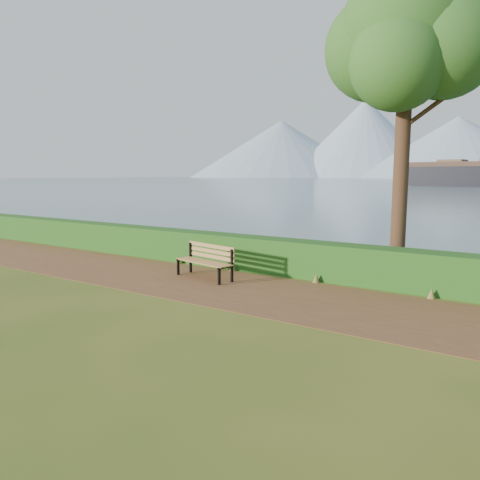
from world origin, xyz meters
The scene contains 5 objects.
ground centered at (0.00, 0.00, 0.00)m, with size 140.00×140.00×0.00m, color #3F5418.
path centered at (0.00, 0.30, 0.01)m, with size 40.00×3.40×0.01m, color brown.
hedge centered at (0.00, 2.60, 0.50)m, with size 32.00×0.85×1.00m, color #1A4012.
bench centered at (-1.16, 0.88, 0.54)m, with size 1.93×0.90×0.94m.
tree centered at (3.23, 3.66, 6.37)m, with size 4.45×3.75×8.57m.
Camera 1 is at (6.70, -9.15, 2.85)m, focal length 35.00 mm.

